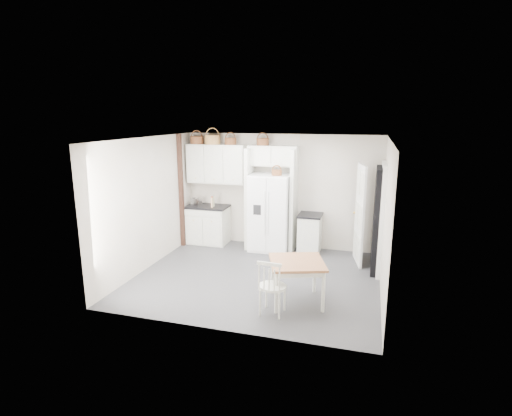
% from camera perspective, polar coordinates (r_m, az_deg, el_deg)
% --- Properties ---
extents(floor, '(4.50, 4.50, 0.00)m').
position_cam_1_polar(floor, '(7.72, 0.15, -9.81)').
color(floor, '#393A3B').
rests_on(floor, ground).
extents(ceiling, '(4.50, 4.50, 0.00)m').
position_cam_1_polar(ceiling, '(7.12, 0.16, 9.84)').
color(ceiling, white).
rests_on(ceiling, wall_back).
extents(wall_back, '(4.50, 0.00, 4.50)m').
position_cam_1_polar(wall_back, '(9.21, 3.57, 2.42)').
color(wall_back, '#BAAB96').
rests_on(wall_back, floor).
extents(wall_left, '(0.00, 4.00, 4.00)m').
position_cam_1_polar(wall_left, '(8.20, -15.15, 0.65)').
color(wall_left, '#BAAB96').
rests_on(wall_left, floor).
extents(wall_right, '(0.00, 4.00, 4.00)m').
position_cam_1_polar(wall_right, '(7.05, 18.03, -1.55)').
color(wall_right, '#BAAB96').
rests_on(wall_right, floor).
extents(refrigerator, '(0.90, 0.72, 1.73)m').
position_cam_1_polar(refrigerator, '(8.99, 2.09, -0.66)').
color(refrigerator, white).
rests_on(refrigerator, floor).
extents(base_cab_left, '(0.94, 0.60, 0.87)m').
position_cam_1_polar(base_cab_left, '(9.63, -6.88, -2.44)').
color(base_cab_left, silver).
rests_on(base_cab_left, floor).
extents(base_cab_right, '(0.47, 0.57, 0.83)m').
position_cam_1_polar(base_cab_right, '(9.00, 7.67, -3.71)').
color(base_cab_right, silver).
rests_on(base_cab_right, floor).
extents(dining_table, '(1.08, 1.08, 0.71)m').
position_cam_1_polar(dining_table, '(6.66, 5.81, -10.42)').
color(dining_table, brown).
rests_on(dining_table, floor).
extents(windsor_chair, '(0.46, 0.42, 0.89)m').
position_cam_1_polar(windsor_chair, '(6.24, 2.40, -11.14)').
color(windsor_chair, silver).
rests_on(windsor_chair, floor).
extents(counter_left, '(0.98, 0.64, 0.04)m').
position_cam_1_polar(counter_left, '(9.52, -6.95, 0.21)').
color(counter_left, black).
rests_on(counter_left, base_cab_left).
extents(counter_right, '(0.51, 0.61, 0.04)m').
position_cam_1_polar(counter_right, '(8.89, 7.75, -1.02)').
color(counter_right, black).
rests_on(counter_right, base_cab_right).
extents(toaster, '(0.28, 0.21, 0.17)m').
position_cam_1_polar(toaster, '(9.58, -8.52, 0.89)').
color(toaster, silver).
rests_on(toaster, counter_left).
extents(cookbook_red, '(0.07, 0.16, 0.24)m').
position_cam_1_polar(cookbook_red, '(9.36, -6.29, 0.88)').
color(cookbook_red, '#AD3315').
rests_on(cookbook_red, counter_left).
extents(cookbook_cream, '(0.04, 0.16, 0.24)m').
position_cam_1_polar(cookbook_cream, '(9.36, -6.21, 0.87)').
color(cookbook_cream, beige).
rests_on(cookbook_cream, counter_left).
extents(basket_upper_a, '(0.31, 0.31, 0.18)m').
position_cam_1_polar(basket_upper_a, '(9.53, -8.45, 9.57)').
color(basket_upper_a, brown).
rests_on(basket_upper_a, upper_cabinet).
extents(basket_upper_b, '(0.36, 0.36, 0.21)m').
position_cam_1_polar(basket_upper_b, '(9.37, -6.22, 9.69)').
color(basket_upper_b, '#A0613C').
rests_on(basket_upper_b, upper_cabinet).
extents(basket_upper_c, '(0.27, 0.27, 0.16)m').
position_cam_1_polar(basket_upper_c, '(9.22, -3.66, 9.50)').
color(basket_upper_c, brown).
rests_on(basket_upper_c, upper_cabinet).
extents(basket_bridge_a, '(0.28, 0.28, 0.16)m').
position_cam_1_polar(basket_bridge_a, '(8.99, 0.96, 9.44)').
color(basket_bridge_a, brown).
rests_on(basket_bridge_a, bridge_cabinet).
extents(basket_fridge_b, '(0.22, 0.22, 0.12)m').
position_cam_1_polar(basket_fridge_b, '(8.68, 2.98, 5.07)').
color(basket_fridge_b, brown).
rests_on(basket_fridge_b, refrigerator).
extents(upper_cabinet, '(1.40, 0.34, 0.90)m').
position_cam_1_polar(upper_cabinet, '(9.39, -5.63, 6.30)').
color(upper_cabinet, silver).
rests_on(upper_cabinet, wall_back).
extents(bridge_cabinet, '(1.12, 0.34, 0.45)m').
position_cam_1_polar(bridge_cabinet, '(8.96, 2.46, 7.47)').
color(bridge_cabinet, silver).
rests_on(bridge_cabinet, wall_back).
extents(fridge_panel_left, '(0.08, 0.60, 2.30)m').
position_cam_1_polar(fridge_panel_left, '(9.12, -0.91, 1.37)').
color(fridge_panel_left, silver).
rests_on(fridge_panel_left, floor).
extents(fridge_panel_right, '(0.08, 0.60, 2.30)m').
position_cam_1_polar(fridge_panel_right, '(8.88, 5.40, 1.00)').
color(fridge_panel_right, silver).
rests_on(fridge_panel_right, floor).
extents(trim_post, '(0.09, 0.09, 2.60)m').
position_cam_1_polar(trim_post, '(9.33, -10.64, 2.36)').
color(trim_post, black).
rests_on(trim_post, floor).
extents(doorway_void, '(0.18, 0.85, 2.05)m').
position_cam_1_polar(doorway_void, '(8.09, 17.07, -1.66)').
color(doorway_void, black).
rests_on(doorway_void, floor).
extents(door_slab, '(0.21, 0.79, 2.05)m').
position_cam_1_polar(door_slab, '(8.41, 14.60, -0.94)').
color(door_slab, white).
rests_on(door_slab, floor).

